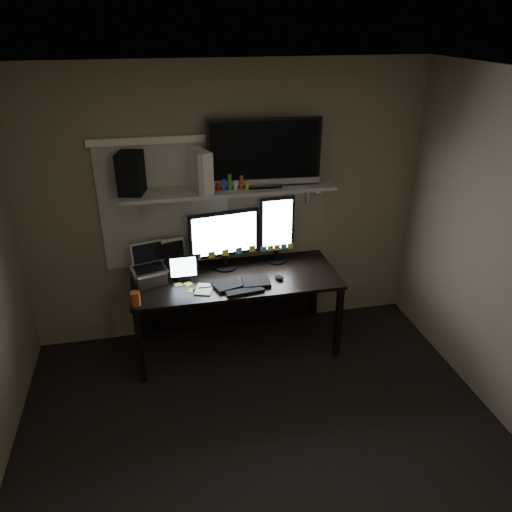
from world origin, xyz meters
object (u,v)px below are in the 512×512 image
object	(u,v)px
monitor_portrait	(277,230)
tv	(264,153)
speaker	(131,173)
game_console	(201,170)
desk	(233,288)
monitor_landscape	(224,240)
keyboard	(242,284)
tablet	(183,268)
mouse	(279,277)
cup	(135,299)
laptop	(149,266)

from	to	relation	value
monitor_portrait	tv	size ratio (longest dim) A/B	0.67
speaker	game_console	bearing A→B (deg)	10.60
desk	monitor_landscape	bearing A→B (deg)	131.08
keyboard	desk	bearing A→B (deg)	88.81
tablet	mouse	bearing A→B (deg)	-12.02
speaker	monitor_landscape	bearing A→B (deg)	11.52
cup	game_console	xyz separation A→B (m)	(0.62, 0.49, 0.86)
laptop	cup	world-z (taller)	laptop
monitor_portrait	tablet	size ratio (longest dim) A/B	2.44
tablet	speaker	xyz separation A→B (m)	(-0.36, 0.18, 0.81)
cup	tv	distance (m)	1.59
speaker	monitor_portrait	bearing A→B (deg)	14.19
tablet	monitor_landscape	bearing A→B (deg)	20.71
desk	tv	size ratio (longest dim) A/B	1.89
keyboard	speaker	bearing A→B (deg)	147.87
monitor_portrait	laptop	bearing A→B (deg)	-174.06
keyboard	laptop	world-z (taller)	laptop
keyboard	cup	xyz separation A→B (m)	(-0.88, -0.14, 0.04)
monitor_portrait	keyboard	bearing A→B (deg)	-138.49
monitor_portrait	game_console	bearing A→B (deg)	-179.70
monitor_portrait	speaker	size ratio (longest dim) A/B	1.87
game_console	tv	bearing A→B (deg)	-18.03
laptop	tv	world-z (taller)	tv
speaker	tablet	bearing A→B (deg)	-12.91
laptop	cup	size ratio (longest dim) A/B	2.81
desk	keyboard	bearing A→B (deg)	-84.19
laptop	cup	xyz separation A→B (m)	(-0.12, -0.35, -0.11)
tablet	tv	distance (m)	1.19
laptop	desk	bearing A→B (deg)	-8.47
game_console	speaker	world-z (taller)	same
keyboard	tv	distance (m)	1.11
mouse	keyboard	bearing A→B (deg)	167.03
mouse	laptop	size ratio (longest dim) A/B	0.31
laptop	game_console	world-z (taller)	game_console
desk	mouse	world-z (taller)	mouse
tablet	speaker	size ratio (longest dim) A/B	0.76
mouse	game_console	size ratio (longest dim) A/B	0.29
monitor_portrait	tv	xyz separation A→B (m)	(-0.13, -0.03, 0.72)
tablet	game_console	size ratio (longest dim) A/B	0.76
desk	speaker	xyz separation A→B (m)	(-0.80, 0.10, 1.10)
desk	tablet	distance (m)	0.54
monitor_landscape	game_console	bearing A→B (deg)	172.43
desk	keyboard	world-z (taller)	keyboard
monitor_portrait	tablet	world-z (taller)	monitor_portrait
cup	desk	bearing A→B (deg)	26.45
tablet	keyboard	bearing A→B (deg)	-24.00
monitor_landscape	keyboard	xyz separation A→B (m)	(0.09, -0.35, -0.26)
desk	tv	bearing A→B (deg)	12.83
mouse	speaker	world-z (taller)	speaker
desk	monitor_portrait	distance (m)	0.66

